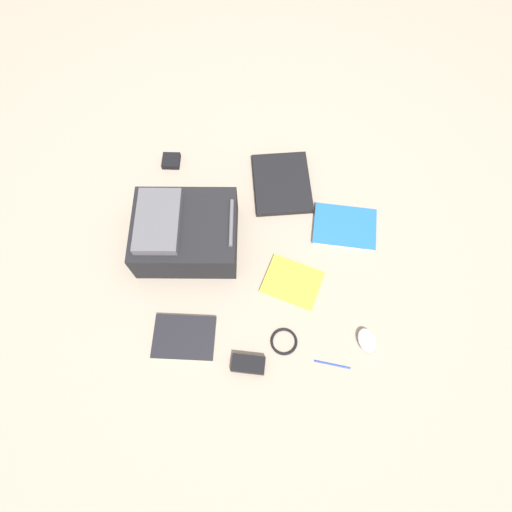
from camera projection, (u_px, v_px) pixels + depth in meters
ground_plane at (256, 257)px, 1.76m from camera, size 3.41×3.41×0.00m
backpack at (184, 232)px, 1.70m from camera, size 0.36×0.43×0.21m
laptop at (282, 183)px, 1.88m from camera, size 0.34×0.29×0.03m
book_manual at (292, 282)px, 1.71m from camera, size 0.24×0.27×0.01m
book_comic at (345, 227)px, 1.80m from camera, size 0.22×0.28×0.02m
book_red at (184, 337)px, 1.62m from camera, size 0.18×0.24×0.02m
computer_mouse at (367, 340)px, 1.60m from camera, size 0.11×0.09×0.04m
cable_coil at (284, 342)px, 1.62m from camera, size 0.11×0.11×0.01m
power_brick at (248, 364)px, 1.57m from camera, size 0.07×0.13×0.03m
pen_black at (332, 364)px, 1.58m from camera, size 0.03×0.14×0.01m
earbud_pouch at (171, 161)px, 1.94m from camera, size 0.08×0.08×0.03m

